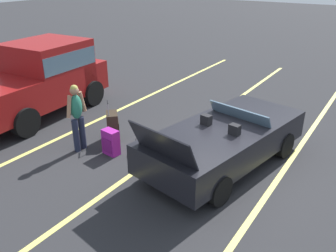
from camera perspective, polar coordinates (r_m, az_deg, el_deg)
ground_plane at (r=8.19m, az=8.79°, el=-6.05°), size 80.00×80.00×0.00m
lot_line_near at (r=7.85m, az=17.14°, el=-8.41°), size 18.00×0.12×0.01m
lot_line_mid at (r=8.80m, az=0.24°, el=-3.48°), size 18.00×0.12×0.01m
lot_line_far at (r=10.38m, az=-12.33°, el=0.45°), size 18.00×0.12×0.01m
convertible_car at (r=8.06m, az=9.88°, el=-1.89°), size 4.40×2.47×1.52m
suitcase_large_black at (r=9.15m, az=-8.91°, el=-0.07°), size 0.54×0.54×1.05m
suitcase_medium_bright at (r=8.48m, az=-9.22°, el=-2.62°), size 0.30×0.43×0.62m
duffel_bag at (r=8.56m, az=-4.01°, el=-3.16°), size 0.69×0.44×0.34m
traveler_person at (r=8.59m, az=-14.48°, el=1.85°), size 0.60×0.22×1.65m
parked_pickup_truck_near at (r=11.17m, az=-20.31°, el=7.26°), size 5.13×2.34×2.10m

